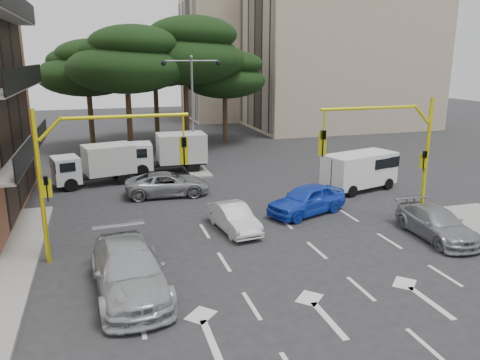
% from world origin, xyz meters
% --- Properties ---
extents(ground, '(120.00, 120.00, 0.00)m').
position_xyz_m(ground, '(0.00, 0.00, 0.00)').
color(ground, '#28282B').
rests_on(ground, ground).
extents(median_strip, '(1.40, 6.00, 0.15)m').
position_xyz_m(median_strip, '(0.00, 16.00, 0.07)').
color(median_strip, gray).
rests_on(median_strip, ground).
extents(apartment_beige_near, '(20.20, 12.15, 18.70)m').
position_xyz_m(apartment_beige_near, '(19.95, 32.00, 9.35)').
color(apartment_beige_near, '#C5B093').
rests_on(apartment_beige_near, ground).
extents(apartment_beige_far, '(16.20, 12.15, 16.70)m').
position_xyz_m(apartment_beige_far, '(12.95, 44.00, 8.35)').
color(apartment_beige_far, '#C5B093').
rests_on(apartment_beige_far, ground).
extents(pine_left_near, '(9.15, 9.15, 10.23)m').
position_xyz_m(pine_left_near, '(-3.94, 21.96, 7.60)').
color(pine_left_near, '#382616').
rests_on(pine_left_near, ground).
extents(pine_center, '(9.98, 9.98, 11.16)m').
position_xyz_m(pine_center, '(1.06, 23.96, 8.30)').
color(pine_center, '#382616').
rests_on(pine_center, ground).
extents(pine_left_far, '(8.32, 8.32, 9.30)m').
position_xyz_m(pine_left_far, '(-6.94, 25.96, 6.91)').
color(pine_left_far, '#382616').
rests_on(pine_left_far, ground).
extents(pine_right, '(7.49, 7.49, 8.37)m').
position_xyz_m(pine_right, '(5.06, 25.96, 6.22)').
color(pine_right, '#382616').
rests_on(pine_right, ground).
extents(pine_back, '(9.15, 9.15, 10.23)m').
position_xyz_m(pine_back, '(-0.94, 28.96, 7.60)').
color(pine_back, '#382616').
rests_on(pine_back, ground).
extents(signal_mast_right, '(5.79, 0.37, 6.00)m').
position_xyz_m(signal_mast_right, '(6.80, 1.99, 3.88)').
color(signal_mast_right, yellow).
rests_on(signal_mast_right, ground).
extents(signal_mast_left, '(5.79, 0.37, 6.00)m').
position_xyz_m(signal_mast_left, '(-6.80, 1.99, 3.88)').
color(signal_mast_left, yellow).
rests_on(signal_mast_left, ground).
extents(street_lamp_center, '(4.16, 0.36, 7.77)m').
position_xyz_m(street_lamp_center, '(0.00, 16.00, 5.43)').
color(street_lamp_center, slate).
rests_on(street_lamp_center, median_strip).
extents(car_white_hatch, '(1.80, 3.88, 1.23)m').
position_xyz_m(car_white_hatch, '(-0.67, 3.22, 0.62)').
color(car_white_hatch, silver).
rests_on(car_white_hatch, ground).
extents(car_blue_compact, '(4.79, 3.27, 1.52)m').
position_xyz_m(car_blue_compact, '(3.56, 4.45, 0.76)').
color(car_blue_compact, blue).
rests_on(car_blue_compact, ground).
extents(car_silver_wagon, '(2.70, 5.83, 1.65)m').
position_xyz_m(car_silver_wagon, '(-5.70, -1.43, 0.82)').
color(car_silver_wagon, '#ADB1B5').
rests_on(car_silver_wagon, ground).
extents(car_silver_cross_a, '(4.98, 2.55, 1.35)m').
position_xyz_m(car_silver_cross_a, '(-2.76, 9.82, 0.67)').
color(car_silver_cross_a, '#97999E').
rests_on(car_silver_cross_a, ground).
extents(car_silver_parked, '(2.13, 4.67, 1.33)m').
position_xyz_m(car_silver_parked, '(7.69, -0.22, 0.66)').
color(car_silver_parked, '#93959A').
rests_on(car_silver_parked, ground).
extents(van_white, '(4.93, 3.19, 2.27)m').
position_xyz_m(van_white, '(8.50, 7.73, 1.14)').
color(van_white, white).
rests_on(van_white, ground).
extents(box_truck_a, '(5.33, 3.20, 2.45)m').
position_xyz_m(box_truck_a, '(-6.79, 13.56, 1.22)').
color(box_truck_a, silver).
rests_on(box_truck_a, ground).
extents(box_truck_b, '(5.47, 2.34, 2.68)m').
position_xyz_m(box_truck_b, '(-1.95, 15.50, 1.34)').
color(box_truck_b, white).
rests_on(box_truck_b, ground).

